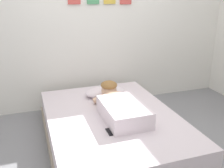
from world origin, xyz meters
name	(u,v)px	position (x,y,z in m)	size (l,w,h in m)	color
ground_plane	(136,147)	(0.00, 0.00, 0.00)	(12.00, 12.00, 0.00)	gray
back_wall	(100,20)	(0.00, 1.37, 1.25)	(4.00, 0.12, 2.50)	silver
bed	(112,128)	(-0.22, 0.19, 0.17)	(1.43, 1.98, 0.34)	gray
pillow	(105,92)	(-0.13, 0.75, 0.40)	(0.52, 0.32, 0.11)	silver
person_lying	(119,105)	(-0.14, 0.19, 0.45)	(0.43, 0.92, 0.27)	silver
coffee_cup	(107,95)	(-0.12, 0.67, 0.38)	(0.12, 0.09, 0.07)	teal
cell_phone	(111,132)	(-0.35, -0.16, 0.35)	(0.07, 0.14, 0.01)	black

